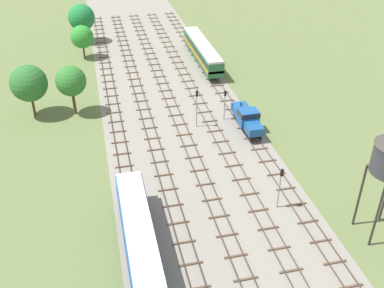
{
  "coord_description": "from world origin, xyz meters",
  "views": [
    {
      "loc": [
        -11.46,
        4.35,
        33.1
      ],
      "look_at": [
        0.0,
        53.59,
        1.5
      ],
      "focal_mm": 42.35,
      "sensor_mm": 36.0,
      "label": 1
    }
  ],
  "objects_px": {
    "diesel_railcar_far_left_near": "(141,246)",
    "shunter_loco_centre_right_mid": "(247,118)",
    "signal_post_near": "(280,183)",
    "signal_post_mid": "(197,104)",
    "signal_post_nearest": "(225,101)",
    "diesel_railcar_centre_right_midfar": "(202,50)"
  },
  "relations": [
    {
      "from": "shunter_loco_centre_right_mid",
      "to": "signal_post_nearest",
      "type": "bearing_deg",
      "value": 121.44
    },
    {
      "from": "diesel_railcar_centre_right_midfar",
      "to": "signal_post_near",
      "type": "height_order",
      "value": "signal_post_near"
    },
    {
      "from": "shunter_loco_centre_right_mid",
      "to": "diesel_railcar_centre_right_midfar",
      "type": "xyz_separation_m",
      "value": [
        0.0,
        26.28,
        0.59
      ]
    },
    {
      "from": "shunter_loco_centre_right_mid",
      "to": "diesel_railcar_centre_right_midfar",
      "type": "relative_size",
      "value": 0.41
    },
    {
      "from": "diesel_railcar_far_left_near",
      "to": "signal_post_mid",
      "type": "relative_size",
      "value": 3.46
    },
    {
      "from": "shunter_loco_centre_right_mid",
      "to": "signal_post_near",
      "type": "distance_m",
      "value": 17.53
    },
    {
      "from": "shunter_loco_centre_right_mid",
      "to": "signal_post_mid",
      "type": "distance_m",
      "value": 7.49
    },
    {
      "from": "shunter_loco_centre_right_mid",
      "to": "signal_post_near",
      "type": "relative_size",
      "value": 1.57
    },
    {
      "from": "shunter_loco_centre_right_mid",
      "to": "signal_post_mid",
      "type": "relative_size",
      "value": 1.43
    },
    {
      "from": "diesel_railcar_far_left_near",
      "to": "signal_post_near",
      "type": "relative_size",
      "value": 3.81
    },
    {
      "from": "diesel_railcar_far_left_near",
      "to": "shunter_loco_centre_right_mid",
      "type": "bearing_deg",
      "value": 50.99
    },
    {
      "from": "diesel_railcar_far_left_near",
      "to": "shunter_loco_centre_right_mid",
      "type": "height_order",
      "value": "diesel_railcar_far_left_near"
    },
    {
      "from": "shunter_loco_centre_right_mid",
      "to": "diesel_railcar_far_left_near",
      "type": "bearing_deg",
      "value": -129.01
    },
    {
      "from": "diesel_railcar_far_left_near",
      "to": "shunter_loco_centre_right_mid",
      "type": "relative_size",
      "value": 2.42
    },
    {
      "from": "diesel_railcar_centre_right_midfar",
      "to": "signal_post_mid",
      "type": "bearing_deg",
      "value": -106.07
    },
    {
      "from": "diesel_railcar_centre_right_midfar",
      "to": "signal_post_mid",
      "type": "xyz_separation_m",
      "value": [
        -6.84,
        -23.75,
        1.13
      ]
    },
    {
      "from": "signal_post_near",
      "to": "signal_post_mid",
      "type": "bearing_deg",
      "value": 102.94
    },
    {
      "from": "signal_post_mid",
      "to": "shunter_loco_centre_right_mid",
      "type": "bearing_deg",
      "value": -20.29
    },
    {
      "from": "shunter_loco_centre_right_mid",
      "to": "signal_post_near",
      "type": "bearing_deg",
      "value": -97.5
    },
    {
      "from": "shunter_loco_centre_right_mid",
      "to": "diesel_railcar_centre_right_midfar",
      "type": "bearing_deg",
      "value": 90.0
    },
    {
      "from": "diesel_railcar_centre_right_midfar",
      "to": "diesel_railcar_far_left_near",
      "type": "bearing_deg",
      "value": -110.5
    },
    {
      "from": "shunter_loco_centre_right_mid",
      "to": "signal_post_nearest",
      "type": "xyz_separation_m",
      "value": [
        -2.28,
        3.73,
        1.14
      ]
    }
  ]
}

